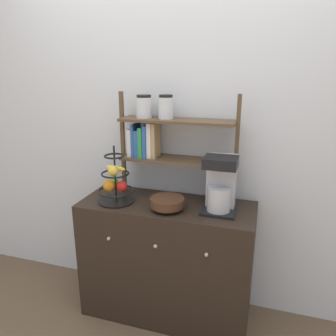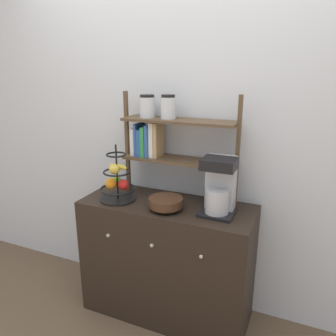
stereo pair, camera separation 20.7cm
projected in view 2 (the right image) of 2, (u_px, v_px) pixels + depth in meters
name	position (u px, v px, depth m)	size (l,w,h in m)	color
ground_plane	(154.00, 332.00, 2.20)	(12.00, 12.00, 0.00)	brown
wall_back	(182.00, 128.00, 2.25)	(7.00, 0.05, 2.60)	silver
sideboard	(167.00, 260.00, 2.27)	(1.15, 0.47, 0.84)	black
coffee_maker	(219.00, 186.00, 1.97)	(0.21, 0.20, 0.35)	black
fruit_stand	(117.00, 182.00, 2.19)	(0.24, 0.24, 0.38)	black
wooden_bowl	(166.00, 203.00, 2.05)	(0.22, 0.22, 0.08)	#422819
shelf_hutch	(163.00, 134.00, 2.17)	(0.80, 0.20, 0.71)	brown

